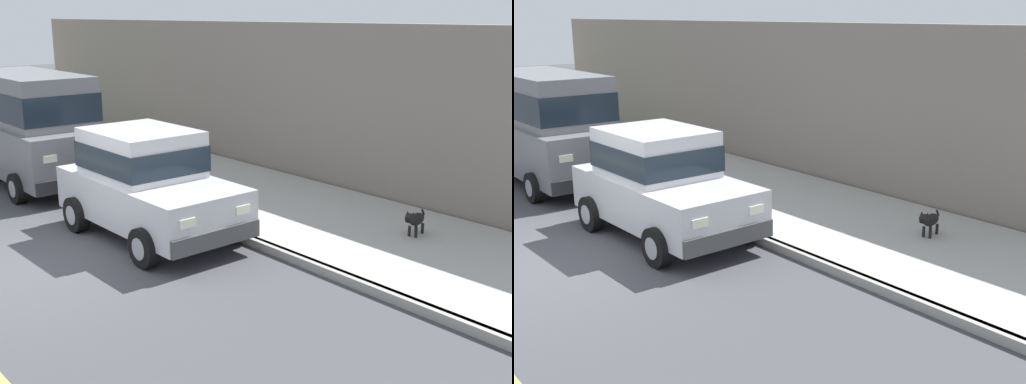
# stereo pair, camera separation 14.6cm
# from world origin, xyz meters

# --- Properties ---
(ground_plane) EXTENTS (80.00, 80.00, 0.00)m
(ground_plane) POSITION_xyz_m (0.00, 0.00, 0.00)
(ground_plane) COLOR #424247
(curb) EXTENTS (0.16, 64.00, 0.14)m
(curb) POSITION_xyz_m (3.20, 0.00, 0.07)
(curb) COLOR gray
(curb) RESTS_ON ground
(sidewalk) EXTENTS (3.60, 64.00, 0.14)m
(sidewalk) POSITION_xyz_m (5.00, 0.00, 0.07)
(sidewalk) COLOR #A8A59E
(sidewalk) RESTS_ON ground
(car_silver_hatchback) EXTENTS (1.97, 3.81, 1.88)m
(car_silver_hatchback) POSITION_xyz_m (2.15, 0.11, 0.98)
(car_silver_hatchback) COLOR #BCBCC1
(car_silver_hatchback) RESTS_ON ground
(car_grey_van) EXTENTS (2.16, 4.91, 2.52)m
(car_grey_van) POSITION_xyz_m (2.14, 5.11, 1.39)
(car_grey_van) COLOR slate
(car_grey_van) RESTS_ON ground
(dog_black) EXTENTS (0.75, 0.29, 0.49)m
(dog_black) POSITION_xyz_m (5.35, -3.21, 0.43)
(dog_black) COLOR black
(dog_black) RESTS_ON sidewalk
(building_facade) EXTENTS (0.50, 20.00, 3.61)m
(building_facade) POSITION_xyz_m (7.10, 4.17, 1.81)
(building_facade) COLOR slate
(building_facade) RESTS_ON ground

